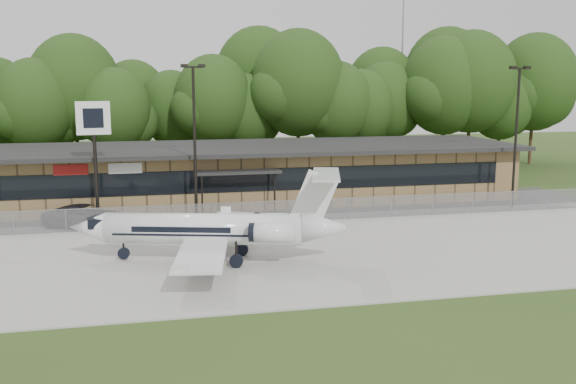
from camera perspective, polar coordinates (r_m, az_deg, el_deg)
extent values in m
plane|color=#2E4518|center=(27.85, 5.05, -9.39)|extent=(160.00, 160.00, 0.00)
cube|color=#9E9B93|center=(35.22, 1.14, -5.18)|extent=(64.00, 18.00, 0.08)
cube|color=#383835|center=(46.19, -2.21, -1.59)|extent=(50.00, 9.00, 0.06)
cube|color=brown|center=(50.23, -3.14, 1.60)|extent=(40.00, 10.00, 4.00)
cube|color=black|center=(45.29, -2.11, 1.10)|extent=(36.00, 0.08, 1.60)
cube|color=black|center=(49.48, -3.07, 3.99)|extent=(41.00, 11.50, 0.30)
cube|color=black|center=(44.31, -4.53, 1.80)|extent=(6.00, 1.60, 0.20)
cube|color=maroon|center=(44.67, -18.76, 1.89)|extent=(2.20, 0.06, 0.70)
cube|color=silver|center=(44.42, -14.27, 2.06)|extent=(2.20, 0.06, 0.70)
cube|color=gray|center=(41.71, -1.12, -1.81)|extent=(46.00, 0.03, 1.50)
cube|color=gray|center=(41.57, -1.12, -0.80)|extent=(46.00, 0.04, 0.04)
cylinder|color=gray|center=(79.06, 10.11, 12.07)|extent=(0.20, 0.20, 25.00)
cylinder|color=black|center=(41.88, -8.28, 4.02)|extent=(0.18, 0.18, 10.00)
cube|color=black|center=(41.69, -8.45, 10.94)|extent=(1.20, 0.12, 0.12)
cube|color=black|center=(41.65, -9.22, 11.02)|extent=(0.45, 0.30, 0.22)
cube|color=black|center=(41.73, -7.69, 11.05)|extent=(0.45, 0.30, 0.22)
cylinder|color=black|center=(49.20, 19.58, 4.40)|extent=(0.18, 0.18, 10.00)
cube|color=black|center=(49.04, 19.92, 10.28)|extent=(1.20, 0.12, 0.12)
cube|color=black|center=(48.75, 19.37, 10.40)|extent=(0.45, 0.30, 0.22)
cube|color=black|center=(49.33, 20.48, 10.32)|extent=(0.45, 0.30, 0.22)
cylinder|color=silver|center=(32.82, -7.50, -3.40)|extent=(10.02, 4.21, 1.59)
cone|color=silver|center=(34.42, -17.33, -3.15)|extent=(2.35, 2.07, 1.59)
cone|color=silver|center=(32.23, 3.18, -3.30)|extent=(2.54, 2.12, 1.59)
cube|color=silver|center=(29.72, -7.70, -5.70)|extent=(3.71, 6.34, 0.12)
cube|color=silver|center=(35.99, -5.74, -2.92)|extent=(3.71, 6.34, 0.12)
cylinder|color=silver|center=(31.12, -1.41, -3.77)|extent=(2.35, 1.45, 0.90)
cylinder|color=silver|center=(33.54, -1.08, -2.77)|extent=(2.35, 1.45, 0.90)
cube|color=silver|center=(31.94, 2.32, -0.77)|extent=(2.39, 0.79, 3.00)
cube|color=silver|center=(31.73, 3.41, 1.43)|extent=(2.48, 4.76, 0.10)
cube|color=black|center=(34.13, -16.26, -2.73)|extent=(1.28, 1.42, 0.50)
cube|color=black|center=(32.88, -4.36, -5.74)|extent=(1.41, 2.52, 0.70)
cylinder|color=black|center=(34.16, -14.39, -5.43)|extent=(0.74, 0.74, 0.22)
imported|color=#333336|center=(42.42, -17.52, -2.09)|extent=(5.84, 4.51, 1.47)
cylinder|color=black|center=(42.33, -16.73, 2.10)|extent=(0.25, 0.25, 7.55)
cube|color=silver|center=(42.05, -16.94, 6.31)|extent=(2.09, 0.51, 2.08)
cube|color=black|center=(41.93, -16.93, 6.30)|extent=(1.22, 0.20, 1.23)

